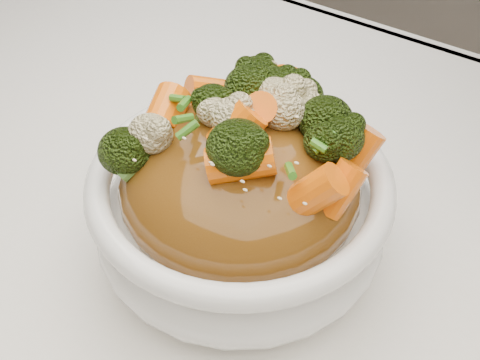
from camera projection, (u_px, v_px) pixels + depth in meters
The scene contains 8 objects.
tablecloth at pixel (225, 227), 0.53m from camera, with size 1.20×0.80×0.04m, color white.
bowl at pixel (240, 211), 0.46m from camera, with size 0.23×0.23×0.09m, color white, non-canonical shape.
sauce_base at pixel (240, 183), 0.43m from camera, with size 0.19×0.19×0.10m, color #623910.
carrots at pixel (240, 113), 0.39m from camera, with size 0.19×0.19×0.05m, color orange, non-canonical shape.
broccoli at pixel (240, 114), 0.39m from camera, with size 0.19×0.19×0.05m, color black, non-canonical shape.
cauliflower at pixel (240, 116), 0.39m from camera, with size 0.19×0.19×0.04m, color beige, non-canonical shape.
scallions at pixel (240, 111), 0.39m from camera, with size 0.14×0.14×0.02m, color #36721A, non-canonical shape.
sesame_seeds at pixel (240, 111), 0.39m from camera, with size 0.17×0.17×0.01m, color beige, non-canonical shape.
Camera 1 is at (0.22, -0.28, 1.13)m, focal length 42.00 mm.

